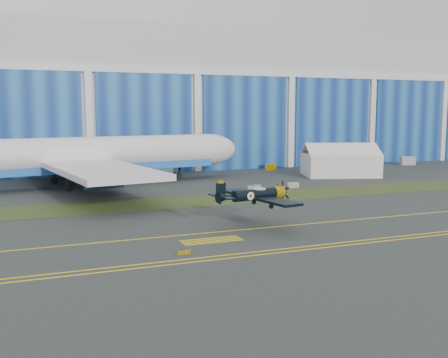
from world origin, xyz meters
name	(u,v)px	position (x,y,z in m)	size (l,w,h in m)	color
ground	(325,213)	(0.00, 0.00, 0.00)	(260.00, 260.00, 0.00)	#323736
grass_median	(274,196)	(0.00, 14.00, 0.02)	(260.00, 10.00, 0.02)	#475128
hangar	(168,101)	(0.00, 71.79, 14.96)	(220.00, 45.70, 30.00)	silver
taxiway_centreline	(349,220)	(0.00, -5.00, 0.01)	(200.00, 0.20, 0.02)	yellow
edge_line_near	(406,239)	(0.00, -14.50, 0.01)	(80.00, 0.20, 0.02)	yellow
edge_line_far	(399,236)	(0.00, -13.50, 0.01)	(80.00, 0.20, 0.02)	yellow
hold_short_ladder	(211,240)	(-18.00, -8.10, 0.01)	(6.00, 2.40, 0.02)	yellow
guard_board_left	(184,253)	(-22.00, -12.00, 0.17)	(1.20, 0.15, 0.35)	yellow
warbird	(255,194)	(-11.57, -4.14, 3.56)	(12.01, 13.70, 3.60)	black
jetliner	(77,116)	(-25.73, 34.89, 11.68)	(74.87, 66.37, 23.36)	silver
tent	(340,159)	(23.19, 31.34, 3.22)	(16.30, 13.91, 6.44)	silver
shipping_container	(157,168)	(-9.41, 46.46, 1.28)	(5.89, 2.36, 2.55)	white
tug	(271,167)	(15.17, 45.21, 0.62)	(2.12, 1.33, 1.24)	#FEBA00
gse_box	(407,161)	(49.95, 43.22, 0.98)	(3.26, 1.74, 1.96)	#AB9698
barrier_a	(254,188)	(-0.76, 19.48, 0.45)	(2.00, 0.60, 0.90)	gray
barrier_b	(254,188)	(-0.49, 19.74, 0.45)	(2.00, 0.60, 0.90)	gray
barrier_c	(293,185)	(6.61, 20.14, 0.45)	(2.00, 0.60, 0.90)	#9D9783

